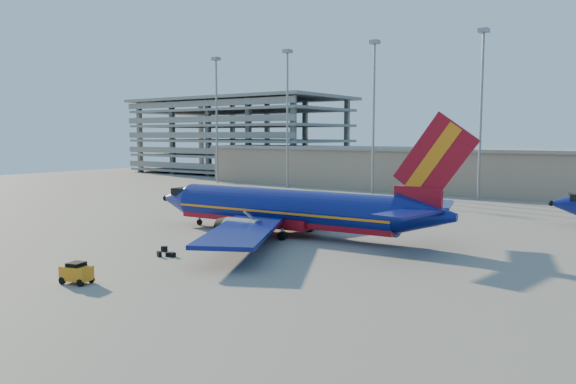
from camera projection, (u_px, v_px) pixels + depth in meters
name	position (u px, v px, depth m)	size (l,w,h in m)	color
ground	(234.00, 228.00, 67.04)	(220.00, 220.00, 0.00)	slate
terminal_building	(472.00, 170.00, 107.77)	(122.00, 16.00, 8.50)	#89735E
parking_garage	(240.00, 133.00, 161.64)	(62.00, 32.00, 21.40)	slate
light_mast_row	(425.00, 98.00, 99.60)	(101.60, 1.60, 28.65)	gray
aircraft_main	(291.00, 210.00, 61.97)	(39.25, 37.69, 13.29)	navy
baggage_tug	(76.00, 272.00, 41.98)	(2.51, 1.86, 1.62)	orange
luggage_pile	(166.00, 253.00, 51.95)	(3.06, 2.39, 0.51)	black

